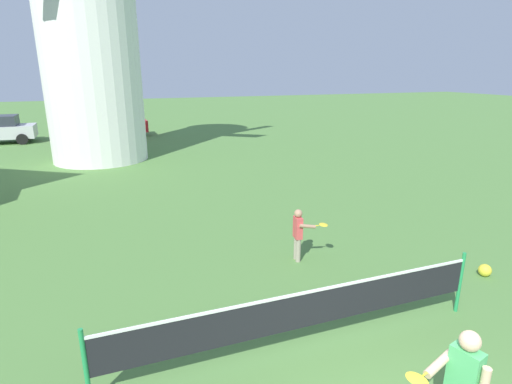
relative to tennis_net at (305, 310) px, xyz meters
name	(u,v)px	position (x,y,z in m)	size (l,w,h in m)	color
tennis_net	(305,310)	(0.00, 0.00, 0.00)	(5.95, 0.06, 1.10)	#238E4C
player_near	(461,383)	(0.84, -1.99, 0.13)	(0.86, 0.47, 1.44)	#333338
player_far	(299,232)	(1.26, 2.73, -0.02)	(0.69, 0.54, 1.18)	#9E937F
stray_ball	(485,270)	(4.48, 0.76, -0.56)	(0.25, 0.25, 0.25)	yellow
parked_car_red	(113,124)	(-1.91, 22.14, 0.12)	(4.11, 1.98, 1.56)	red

